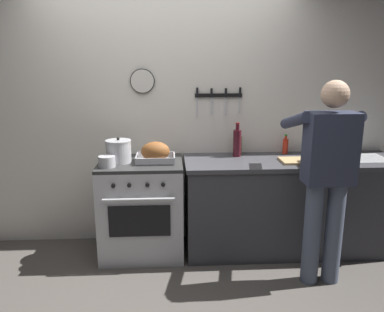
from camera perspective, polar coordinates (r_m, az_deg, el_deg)
The scene contains 11 objects.
wall_back at distance 3.81m, azimuth -4.13°, elevation 6.43°, with size 6.00×0.13×2.60m.
counter_block at distance 3.85m, azimuth 14.49°, elevation -6.87°, with size 2.03×0.65×0.90m.
stove at distance 3.68m, azimuth -7.41°, elevation -7.62°, with size 0.76×0.67×0.90m.
person_cook at distance 3.21m, azimuth 19.41°, elevation -2.12°, with size 0.51×0.63×1.66m.
roasting_pan at distance 3.49m, azimuth -5.45°, elevation 0.48°, with size 0.35×0.26×0.19m.
stock_pot at distance 3.53m, azimuth -10.82°, elevation 0.71°, with size 0.23×0.23×0.23m.
saucepan at distance 3.41m, azimuth -12.50°, elevation -0.80°, with size 0.14×0.14×0.10m.
cutting_board at distance 3.65m, azimuth 15.77°, elevation -0.66°, with size 0.36×0.24×0.02m, color tan.
bottle_hot_sauce at distance 3.91m, azimuth 13.67°, elevation 1.48°, with size 0.05×0.05×0.19m.
bottle_wine_red at distance 3.70m, azimuth 6.70°, elevation 2.03°, with size 0.08×0.08×0.33m.
bottle_vinegar at distance 3.80m, azimuth 6.96°, elevation 1.69°, with size 0.06×0.06×0.23m.
Camera 1 is at (0.05, -2.43, 1.80)m, focal length 35.98 mm.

